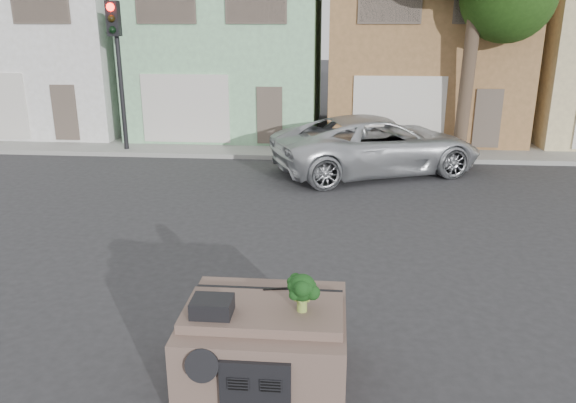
# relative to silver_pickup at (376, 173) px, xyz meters

# --- Properties ---
(ground_plane) EXTENTS (120.00, 120.00, 0.00)m
(ground_plane) POSITION_rel_silver_pickup_xyz_m (-2.06, -7.62, 0.00)
(ground_plane) COLOR #303033
(ground_plane) RESTS_ON ground
(sidewalk) EXTENTS (40.00, 3.00, 0.15)m
(sidewalk) POSITION_rel_silver_pickup_xyz_m (-2.06, 2.88, 0.07)
(sidewalk) COLOR gray
(sidewalk) RESTS_ON ground
(townhouse_white) EXTENTS (7.20, 8.20, 7.55)m
(townhouse_white) POSITION_rel_silver_pickup_xyz_m (-13.06, 6.88, 3.77)
(townhouse_white) COLOR white
(townhouse_white) RESTS_ON ground
(townhouse_mint) EXTENTS (7.20, 8.20, 7.55)m
(townhouse_mint) POSITION_rel_silver_pickup_xyz_m (-5.56, 6.88, 3.77)
(townhouse_mint) COLOR #90CC9A
(townhouse_mint) RESTS_ON ground
(townhouse_tan) EXTENTS (7.20, 8.20, 7.55)m
(townhouse_tan) POSITION_rel_silver_pickup_xyz_m (1.94, 6.88, 3.77)
(townhouse_tan) COLOR olive
(townhouse_tan) RESTS_ON ground
(silver_pickup) EXTENTS (6.90, 5.06, 1.74)m
(silver_pickup) POSITION_rel_silver_pickup_xyz_m (0.00, 0.00, 0.00)
(silver_pickup) COLOR silver
(silver_pickup) RESTS_ON ground
(traffic_signal) EXTENTS (0.40, 0.40, 5.10)m
(traffic_signal) POSITION_rel_silver_pickup_xyz_m (-8.56, 1.88, 2.55)
(traffic_signal) COLOR black
(traffic_signal) RESTS_ON ground
(tree_near) EXTENTS (4.40, 4.00, 8.50)m
(tree_near) POSITION_rel_silver_pickup_xyz_m (2.94, 2.18, 4.25)
(tree_near) COLOR #1D3D10
(tree_near) RESTS_ON ground
(car_dashboard) EXTENTS (2.00, 1.80, 1.12)m
(car_dashboard) POSITION_rel_silver_pickup_xyz_m (-2.06, -10.62, 0.56)
(car_dashboard) COLOR brown
(car_dashboard) RESTS_ON ground
(instrument_hump) EXTENTS (0.48, 0.38, 0.20)m
(instrument_hump) POSITION_rel_silver_pickup_xyz_m (-2.64, -10.97, 1.22)
(instrument_hump) COLOR black
(instrument_hump) RESTS_ON car_dashboard
(wiper_arm) EXTENTS (0.69, 0.15, 0.02)m
(wiper_arm) POSITION_rel_silver_pickup_xyz_m (-1.78, -10.24, 1.13)
(wiper_arm) COLOR black
(wiper_arm) RESTS_ON car_dashboard
(broccoli) EXTENTS (0.55, 0.55, 0.48)m
(broccoli) POSITION_rel_silver_pickup_xyz_m (-1.59, -10.80, 1.36)
(broccoli) COLOR black
(broccoli) RESTS_ON car_dashboard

